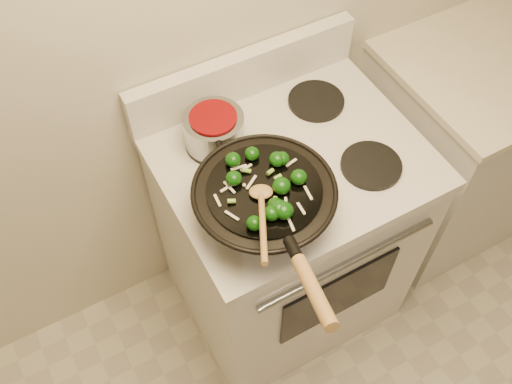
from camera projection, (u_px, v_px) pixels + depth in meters
stove at (285, 233)px, 2.06m from camera, size 0.78×0.67×1.08m
counter_unit at (469, 141)px, 2.34m from camera, size 0.80×0.62×0.91m
wok at (265, 202)px, 1.50m from camera, size 0.38×0.63×0.24m
stirfry at (270, 187)px, 1.45m from camera, size 0.25×0.28×0.04m
wooden_spoon at (262, 211)px, 1.38m from camera, size 0.16×0.26×0.10m
saucepan at (214, 130)px, 1.67m from camera, size 0.18×0.28×0.11m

